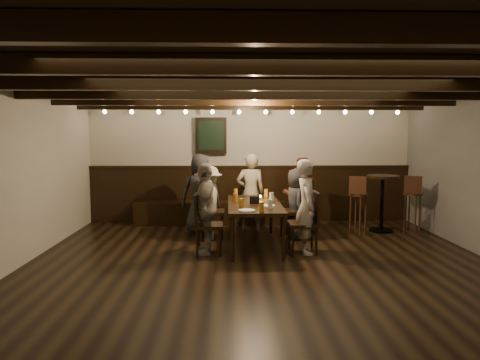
{
  "coord_description": "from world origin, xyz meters",
  "views": [
    {
      "loc": [
        -0.46,
        -5.2,
        1.76
      ],
      "look_at": [
        -0.28,
        1.3,
        1.07
      ],
      "focal_mm": 32.0,
      "sensor_mm": 36.0,
      "label": 1
    }
  ],
  "objects_px": {
    "chair_left_far": "(208,236)",
    "person_bench_left": "(201,194)",
    "person_bench_right": "(301,195)",
    "person_right_far": "(307,207)",
    "person_left_far": "(205,209)",
    "person_bench_centre": "(251,193)",
    "chair_right_near": "(295,221)",
    "person_right_near": "(297,204)",
    "bar_stool_right": "(412,212)",
    "dining_table": "(254,207)",
    "high_top_table": "(382,195)",
    "bar_stool_left": "(358,212)",
    "person_left_near": "(208,202)",
    "chair_left_near": "(210,222)",
    "chair_right_far": "(304,234)"
  },
  "relations": [
    {
      "from": "chair_left_far",
      "to": "person_bench_left",
      "type": "xyz_separation_m",
      "value": [
        -0.19,
        1.35,
        0.44
      ]
    },
    {
      "from": "person_bench_right",
      "to": "person_right_far",
      "type": "height_order",
      "value": "person_right_far"
    },
    {
      "from": "person_left_far",
      "to": "person_bench_centre",
      "type": "bearing_deg",
      "value": 153.43
    },
    {
      "from": "chair_right_near",
      "to": "person_right_near",
      "type": "xyz_separation_m",
      "value": [
        0.03,
        0.0,
        0.3
      ]
    },
    {
      "from": "bar_stool_right",
      "to": "person_bench_left",
      "type": "bearing_deg",
      "value": -155.41
    },
    {
      "from": "bar_stool_right",
      "to": "dining_table",
      "type": "bearing_deg",
      "value": -138.5
    },
    {
      "from": "person_right_near",
      "to": "bar_stool_right",
      "type": "bearing_deg",
      "value": -80.95
    },
    {
      "from": "high_top_table",
      "to": "chair_left_far",
      "type": "bearing_deg",
      "value": -155.67
    },
    {
      "from": "chair_left_far",
      "to": "bar_stool_left",
      "type": "distance_m",
      "value": 2.88
    },
    {
      "from": "chair_right_near",
      "to": "bar_stool_left",
      "type": "distance_m",
      "value": 1.22
    },
    {
      "from": "person_bench_left",
      "to": "high_top_table",
      "type": "xyz_separation_m",
      "value": [
        3.3,
        0.06,
        -0.04
      ]
    },
    {
      "from": "dining_table",
      "to": "chair_left_far",
      "type": "xyz_separation_m",
      "value": [
        -0.72,
        -0.45,
        -0.36
      ]
    },
    {
      "from": "person_left_near",
      "to": "high_top_table",
      "type": "distance_m",
      "value": 3.19
    },
    {
      "from": "chair_left_far",
      "to": "chair_right_near",
      "type": "height_order",
      "value": "chair_right_near"
    },
    {
      "from": "chair_left_near",
      "to": "high_top_table",
      "type": "relative_size",
      "value": 0.95
    },
    {
      "from": "person_bench_left",
      "to": "person_bench_right",
      "type": "height_order",
      "value": "person_bench_left"
    },
    {
      "from": "bar_stool_left",
      "to": "chair_left_far",
      "type": "bearing_deg",
      "value": -131.81
    },
    {
      "from": "chair_left_near",
      "to": "person_bench_left",
      "type": "height_order",
      "value": "person_bench_left"
    },
    {
      "from": "high_top_table",
      "to": "bar_stool_right",
      "type": "distance_m",
      "value": 0.6
    },
    {
      "from": "person_bench_left",
      "to": "person_right_near",
      "type": "height_order",
      "value": "person_bench_left"
    },
    {
      "from": "person_right_near",
      "to": "bar_stool_right",
      "type": "height_order",
      "value": "person_right_near"
    },
    {
      "from": "dining_table",
      "to": "person_left_near",
      "type": "relative_size",
      "value": 1.45
    },
    {
      "from": "person_left_near",
      "to": "person_right_near",
      "type": "height_order",
      "value": "person_left_near"
    },
    {
      "from": "chair_right_far",
      "to": "person_left_far",
      "type": "bearing_deg",
      "value": 90.0
    },
    {
      "from": "chair_right_far",
      "to": "person_bench_right",
      "type": "xyz_separation_m",
      "value": [
        0.18,
        1.35,
        0.4
      ]
    },
    {
      "from": "bar_stool_left",
      "to": "person_right_near",
      "type": "bearing_deg",
      "value": -141.94
    },
    {
      "from": "person_left_near",
      "to": "person_left_far",
      "type": "relative_size",
      "value": 0.93
    },
    {
      "from": "person_bench_centre",
      "to": "high_top_table",
      "type": "bearing_deg",
      "value": 177.59
    },
    {
      "from": "high_top_table",
      "to": "bar_stool_left",
      "type": "height_order",
      "value": "bar_stool_left"
    },
    {
      "from": "chair_left_near",
      "to": "person_bench_right",
      "type": "relative_size",
      "value": 0.72
    },
    {
      "from": "chair_right_far",
      "to": "person_right_near",
      "type": "distance_m",
      "value": 0.96
    },
    {
      "from": "chair_right_far",
      "to": "person_left_far",
      "type": "distance_m",
      "value": 1.52
    },
    {
      "from": "person_bench_right",
      "to": "person_bench_centre",
      "type": "bearing_deg",
      "value": -9.46
    },
    {
      "from": "chair_right_near",
      "to": "person_bench_centre",
      "type": "height_order",
      "value": "person_bench_centre"
    },
    {
      "from": "chair_right_near",
      "to": "person_bench_centre",
      "type": "xyz_separation_m",
      "value": [
        -0.72,
        0.6,
        0.41
      ]
    },
    {
      "from": "person_right_near",
      "to": "high_top_table",
      "type": "relative_size",
      "value": 1.17
    },
    {
      "from": "chair_right_near",
      "to": "person_left_near",
      "type": "bearing_deg",
      "value": 90.0
    },
    {
      "from": "chair_left_near",
      "to": "chair_left_far",
      "type": "bearing_deg",
      "value": 0.11
    },
    {
      "from": "person_right_far",
      "to": "high_top_table",
      "type": "height_order",
      "value": "person_right_far"
    },
    {
      "from": "person_bench_right",
      "to": "bar_stool_left",
      "type": "height_order",
      "value": "person_bench_right"
    },
    {
      "from": "person_right_near",
      "to": "person_right_far",
      "type": "bearing_deg",
      "value": -180.0
    },
    {
      "from": "dining_table",
      "to": "chair_left_near",
      "type": "height_order",
      "value": "chair_left_near"
    },
    {
      "from": "bar_stool_right",
      "to": "high_top_table",
      "type": "bearing_deg",
      "value": -171.3
    },
    {
      "from": "chair_left_near",
      "to": "chair_left_far",
      "type": "height_order",
      "value": "chair_left_near"
    },
    {
      "from": "chair_left_near",
      "to": "person_bench_left",
      "type": "relative_size",
      "value": 0.68
    },
    {
      "from": "person_bench_left",
      "to": "person_bench_centre",
      "type": "relative_size",
      "value": 1.0
    },
    {
      "from": "chair_left_far",
      "to": "person_bench_right",
      "type": "relative_size",
      "value": 0.66
    },
    {
      "from": "person_right_far",
      "to": "person_right_near",
      "type": "bearing_deg",
      "value": 0.0
    },
    {
      "from": "bar_stool_right",
      "to": "person_right_near",
      "type": "bearing_deg",
      "value": -144.73
    },
    {
      "from": "chair_right_near",
      "to": "chair_right_far",
      "type": "height_order",
      "value": "chair_right_near"
    }
  ]
}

